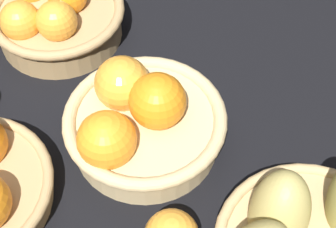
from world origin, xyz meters
TOP-DOWN VIEW (x-y plane):
  - market_tray at (0.00, 0.00)cm, footprint 84.00×72.00cm
  - basket_center at (2.35, 3.00)cm, footprint 24.05×24.05cm
  - basket_near_right at (21.91, -17.46)cm, footprint 23.50×23.50cm

SIDE VIEW (x-z plane):
  - market_tray at x=0.00cm, z-range 0.00..3.00cm
  - basket_near_right at x=21.91cm, z-range 2.13..13.42cm
  - basket_center at x=2.35cm, z-range 1.65..14.48cm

